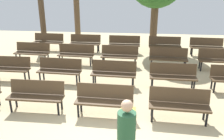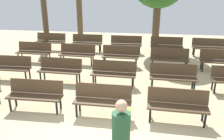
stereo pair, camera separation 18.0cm
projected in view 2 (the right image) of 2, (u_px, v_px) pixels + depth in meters
The scene contains 20 objects.
bench_r0_c1 at pixel (35, 93), 6.97m from camera, with size 1.60×0.49×0.87m.
bench_r0_c2 at pixel (103, 98), 6.67m from camera, with size 1.62×0.53×0.87m.
bench_r0_c3 at pixel (177, 104), 6.40m from camera, with size 1.62×0.56×0.87m.
bench_r1_c0 at pixel (10, 66), 9.15m from camera, with size 1.60×0.48×0.87m.
bench_r1_c1 at pixel (60, 68), 8.89m from camera, with size 1.62×0.56×0.87m.
bench_r1_c2 at pixel (114, 72), 8.59m from camera, with size 1.62×0.55×0.87m.
bench_r1_c3 at pixel (173, 75), 8.28m from camera, with size 1.61×0.52×0.87m.
bench_r2_c0 at pixel (34, 51), 11.10m from camera, with size 1.62×0.56×0.87m.
bench_r2_c1 at pixel (77, 53), 10.78m from camera, with size 1.62×0.56×0.87m.
bench_r2_c2 at pixel (120, 54), 10.53m from camera, with size 1.62×0.54×0.87m.
bench_r2_c3 at pixel (169, 57), 10.17m from camera, with size 1.62×0.57×0.87m.
bench_r2_c4 at pixel (220, 59), 9.90m from camera, with size 1.62×0.55×0.87m.
bench_r3_c0 at pixel (51, 40), 12.96m from camera, with size 1.62×0.55×0.87m.
bench_r3_c1 at pixel (87, 42), 12.64m from camera, with size 1.61×0.51×0.87m.
bench_r3_c2 at pixel (126, 43), 12.36m from camera, with size 1.60×0.49×0.87m.
bench_r3_c3 at pixel (167, 45), 12.11m from camera, with size 1.61×0.50×0.87m.
bench_r3_c4 at pixel (209, 46), 11.81m from camera, with size 1.62×0.55×0.87m.
tree_0 at pixel (80, 18), 14.68m from camera, with size 0.34×0.34×2.72m.
tree_2 at pixel (45, 15), 13.49m from camera, with size 0.31×0.31×3.43m.
visitor_with_backpack at pixel (121, 134), 4.44m from camera, with size 0.36×0.54×1.65m.
Camera 2 is at (0.98, -4.33, 3.62)m, focal length 38.57 mm.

